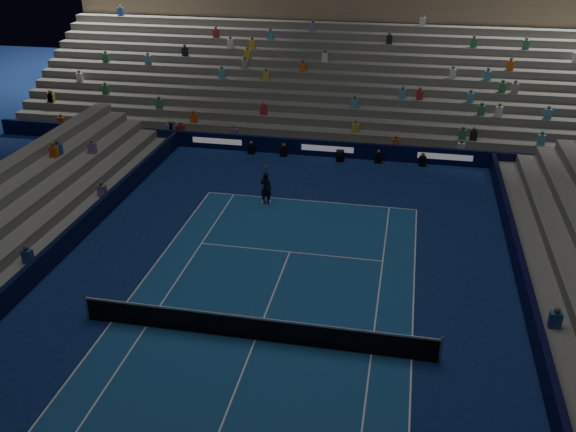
% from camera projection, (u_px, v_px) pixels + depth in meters
% --- Properties ---
extents(ground, '(90.00, 90.00, 0.00)m').
position_uv_depth(ground, '(255.00, 340.00, 22.30)').
color(ground, '#0D1F53').
rests_on(ground, ground).
extents(court_surface, '(10.97, 23.77, 0.01)m').
position_uv_depth(court_surface, '(255.00, 340.00, 22.30)').
color(court_surface, navy).
rests_on(court_surface, ground).
extents(sponsor_barrier_far, '(44.00, 0.25, 1.00)m').
position_uv_depth(sponsor_barrier_far, '(328.00, 149.00, 38.32)').
color(sponsor_barrier_far, black).
rests_on(sponsor_barrier_far, ground).
extents(sponsor_barrier_east, '(0.25, 37.00, 1.00)m').
position_uv_depth(sponsor_barrier_east, '(544.00, 364.00, 20.39)').
color(sponsor_barrier_east, black).
rests_on(sponsor_barrier_east, ground).
extents(sponsor_barrier_west, '(0.25, 37.00, 1.00)m').
position_uv_depth(sponsor_barrier_west, '(7.00, 298.00, 23.77)').
color(sponsor_barrier_west, black).
rests_on(sponsor_barrier_west, ground).
extents(grandstand_main, '(44.00, 15.20, 11.20)m').
position_uv_depth(grandstand_main, '(347.00, 67.00, 45.29)').
color(grandstand_main, '#60615C').
rests_on(grandstand_main, ground).
extents(tennis_net, '(12.90, 0.10, 1.10)m').
position_uv_depth(tennis_net, '(255.00, 328.00, 22.08)').
color(tennis_net, '#B2B2B7').
rests_on(tennis_net, ground).
extents(tennis_player, '(0.68, 0.50, 1.69)m').
position_uv_depth(tennis_player, '(266.00, 188.00, 32.15)').
color(tennis_player, black).
rests_on(tennis_player, ground).
extents(broadcast_camera, '(0.55, 0.96, 0.61)m').
position_uv_depth(broadcast_camera, '(340.00, 156.00, 37.76)').
color(broadcast_camera, black).
rests_on(broadcast_camera, ground).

